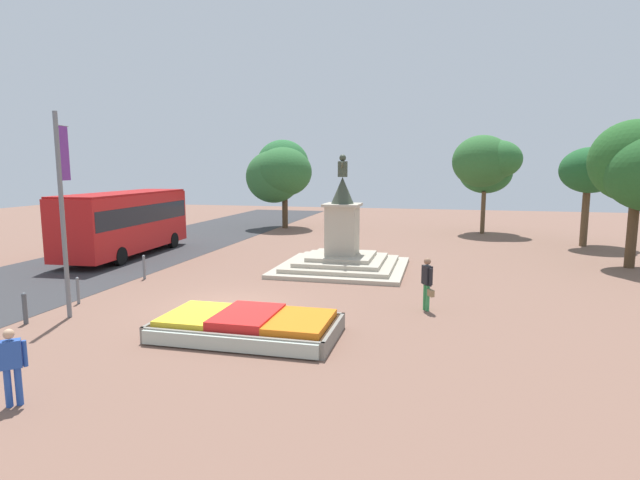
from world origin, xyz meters
name	(u,v)px	position (x,y,z in m)	size (l,w,h in m)	color
ground_plane	(229,307)	(0.00, 0.00, 0.00)	(86.63, 86.63, 0.00)	brown
street_asphalt_strip	(0,291)	(-9.49, 0.00, 0.01)	(7.85, 75.80, 0.01)	#333335
flower_planter	(247,326)	(1.75, -2.65, 0.29)	(5.08, 2.76, 0.67)	#38281C
statue_monument	(342,250)	(2.51, 7.14, 0.89)	(5.79, 5.79, 5.28)	#B1A792
banner_pole	(63,209)	(-4.40, -2.26, 3.42)	(0.19, 0.72, 6.36)	slate
city_bus	(125,220)	(-9.44, 7.97, 1.95)	(3.09, 9.28, 3.40)	red
pedestrian_with_handbag	(427,281)	(6.54, 1.14, 1.00)	(0.45, 0.67, 1.76)	#338C4C
pedestrian_near_planter	(11,362)	(-1.18, -7.62, 0.90)	(0.45, 0.42, 1.58)	#264CA5
kerb_bollard_south	(25,307)	(-5.18, -3.20, 0.51)	(0.15, 0.15, 0.97)	#4C5156
kerb_bollard_mid_a	(78,290)	(-5.23, -0.87, 0.49)	(0.11, 0.11, 0.95)	slate
kerb_bollard_mid_b	(144,267)	(-5.23, 3.11, 0.54)	(0.12, 0.12, 1.04)	slate
park_tree_far_left	(486,164)	(9.91, 22.19, 4.95)	(4.72, 4.74, 6.97)	brown
park_tree_far_right	(280,171)	(-5.35, 21.97, 4.43)	(5.06, 5.56, 6.89)	#4C3823
park_tree_street_side	(595,171)	(15.63, 17.41, 4.51)	(3.82, 4.28, 5.88)	brown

